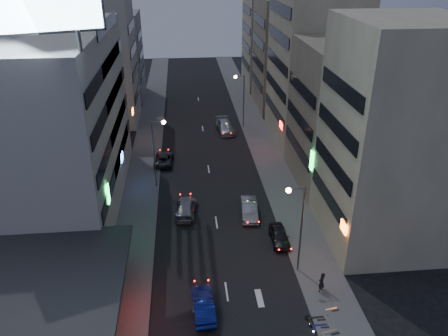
{
  "coord_description": "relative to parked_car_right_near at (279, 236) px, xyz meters",
  "views": [
    {
      "loc": [
        -2.81,
        -22.73,
        24.48
      ],
      "look_at": [
        0.91,
        15.44,
        5.37
      ],
      "focal_mm": 35.0,
      "sensor_mm": 36.0,
      "label": 1
    }
  ],
  "objects": [
    {
      "name": "ground",
      "position": [
        -5.6,
        -10.21,
        -0.66
      ],
      "size": [
        180.0,
        180.0,
        0.0
      ],
      "primitive_type": "plane",
      "color": "black",
      "rests_on": "ground"
    },
    {
      "name": "sidewalk_left",
      "position": [
        -13.6,
        19.79,
        -0.6
      ],
      "size": [
        4.0,
        120.0,
        0.12
      ],
      "primitive_type": "cube",
      "color": "#4C4C4F",
      "rests_on": "ground"
    },
    {
      "name": "sidewalk_right",
      "position": [
        2.4,
        19.79,
        -0.6
      ],
      "size": [
        4.0,
        120.0,
        0.12
      ],
      "primitive_type": "cube",
      "color": "#4C4C4F",
      "rests_on": "ground"
    },
    {
      "name": "food_court",
      "position": [
        -19.5,
        -8.21,
        1.32
      ],
      "size": [
        11.0,
        13.0,
        3.88
      ],
      "color": "beige",
      "rests_on": "ground"
    },
    {
      "name": "white_building",
      "position": [
        -22.6,
        9.79,
        8.34
      ],
      "size": [
        14.0,
        24.0,
        18.0
      ],
      "primitive_type": "cube",
      "color": "#A1A19D",
      "rests_on": "ground"
    },
    {
      "name": "shophouse_near",
      "position": [
        9.4,
        0.29,
        9.34
      ],
      "size": [
        10.0,
        11.0,
        20.0
      ],
      "primitive_type": "cube",
      "color": "beige",
      "rests_on": "ground"
    },
    {
      "name": "shophouse_mid",
      "position": [
        9.9,
        11.79,
        7.34
      ],
      "size": [
        11.0,
        12.0,
        16.0
      ],
      "primitive_type": "cube",
      "color": "gray",
      "rests_on": "ground"
    },
    {
      "name": "shophouse_far",
      "position": [
        9.4,
        24.79,
        10.34
      ],
      "size": [
        10.0,
        14.0,
        22.0
      ],
      "primitive_type": "cube",
      "color": "beige",
      "rests_on": "ground"
    },
    {
      "name": "far_left_a",
      "position": [
        -21.1,
        34.79,
        9.34
      ],
      "size": [
        11.0,
        10.0,
        20.0
      ],
      "primitive_type": "cube",
      "color": "#A1A19D",
      "rests_on": "ground"
    },
    {
      "name": "far_left_b",
      "position": [
        -21.6,
        47.79,
        6.84
      ],
      "size": [
        12.0,
        10.0,
        15.0
      ],
      "primitive_type": "cube",
      "color": "gray",
      "rests_on": "ground"
    },
    {
      "name": "far_right_a",
      "position": [
        9.9,
        39.79,
        8.34
      ],
      "size": [
        11.0,
        12.0,
        18.0
      ],
      "primitive_type": "cube",
      "color": "gray",
      "rests_on": "ground"
    },
    {
      "name": "far_right_b",
      "position": [
        10.4,
        53.79,
        11.34
      ],
      "size": [
        12.0,
        12.0,
        24.0
      ],
      "primitive_type": "cube",
      "color": "beige",
      "rests_on": "ground"
    },
    {
      "name": "street_lamp_right_near",
      "position": [
        0.3,
        -4.21,
        4.7
      ],
      "size": [
        1.6,
        0.44,
        8.02
      ],
      "color": "#595B60",
      "rests_on": "sidewalk_right"
    },
    {
      "name": "street_lamp_left",
      "position": [
        -11.5,
        11.79,
        4.7
      ],
      "size": [
        1.6,
        0.44,
        8.02
      ],
      "color": "#595B60",
      "rests_on": "sidewalk_left"
    },
    {
      "name": "street_lamp_right_far",
      "position": [
        0.3,
        29.79,
        4.7
      ],
      "size": [
        1.6,
        0.44,
        8.02
      ],
      "color": "#595B60",
      "rests_on": "sidewalk_right"
    },
    {
      "name": "parked_car_right_near",
      "position": [
        0.0,
        0.0,
        0.0
      ],
      "size": [
        1.61,
        3.92,
        1.33
      ],
      "primitive_type": "imported",
      "rotation": [
        0.0,
        0.0,
        -0.01
      ],
      "color": "#252429",
      "rests_on": "ground"
    },
    {
      "name": "parked_car_right_mid",
      "position": [
        -2.13,
        4.81,
        0.08
      ],
      "size": [
        1.92,
        4.63,
        1.49
      ],
      "primitive_type": "imported",
      "rotation": [
        0.0,
        0.0,
        -0.08
      ],
      "color": "#AEAFB7",
      "rests_on": "ground"
    },
    {
      "name": "parked_car_left",
      "position": [
        -11.2,
        18.06,
        0.01
      ],
      "size": [
        2.53,
        4.96,
        1.34
      ],
      "primitive_type": "imported",
      "rotation": [
        0.0,
        0.0,
        3.08
      ],
      "color": "#2B2A30",
      "rests_on": "ground"
    },
    {
      "name": "parked_car_right_far",
      "position": [
        -2.25,
        28.27,
        0.15
      ],
      "size": [
        2.86,
        5.83,
        1.63
      ],
      "primitive_type": "imported",
      "rotation": [
        0.0,
        0.0,
        0.1
      ],
      "color": "#A5A9AD",
      "rests_on": "ground"
    },
    {
      "name": "road_car_blue",
      "position": [
        -7.57,
        -8.2,
        0.05
      ],
      "size": [
        1.76,
        4.43,
        1.43
      ],
      "primitive_type": "imported",
      "rotation": [
        0.0,
        0.0,
        3.2
      ],
      "color": "navy",
      "rests_on": "ground"
    },
    {
      "name": "road_car_silver",
      "position": [
        -8.6,
        5.81,
        0.05
      ],
      "size": [
        2.66,
        5.17,
        1.43
      ],
      "primitive_type": "imported",
      "rotation": [
        0.0,
        0.0,
        3.01
      ],
      "color": "gray",
      "rests_on": "ground"
    },
    {
      "name": "person",
      "position": [
        1.87,
        -6.98,
        0.36
      ],
      "size": [
        0.78,
        0.74,
        1.8
      ],
      "primitive_type": "imported",
      "rotation": [
        0.0,
        0.0,
        3.81
      ],
      "color": "black",
      "rests_on": "sidewalk_right"
    },
    {
      "name": "scooter_silver_a",
      "position": [
        1.86,
        -10.9,
        0.01
      ],
      "size": [
        0.95,
        1.9,
        1.11
      ],
      "primitive_type": null,
      "rotation": [
        0.0,
        0.0,
        1.77
      ],
      "color": "#A8ABB0",
      "rests_on": "sidewalk_right"
    },
    {
      "name": "scooter_blue",
      "position": [
        1.36,
        -10.34,
        -0.03
      ],
      "size": [
        0.57,
        1.68,
        1.03
      ],
      "primitive_type": null,
      "rotation": [
        0.0,
        0.0,
        1.58
      ],
      "color": "navy",
      "rests_on": "sidewalk_right"
    },
    {
      "name": "scooter_black_b",
      "position": [
        1.32,
        -9.59,
        -0.0
      ],
      "size": [
        0.66,
        1.79,
        1.08
      ],
      "primitive_type": null,
      "rotation": [
        0.0,
        0.0,
        1.61
      ],
      "color": "black",
      "rests_on": "sidewalk_right"
    },
    {
      "name": "scooter_silver_b",
      "position": [
        2.59,
        -8.79,
        -0.05
      ],
      "size": [
        0.81,
        1.69,
        0.99
      ],
      "primitive_type": null,
      "rotation": [
        0.0,
        0.0,
        1.74
      ],
      "color": "#B6BABF",
      "rests_on": "sidewalk_right"
    }
  ]
}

